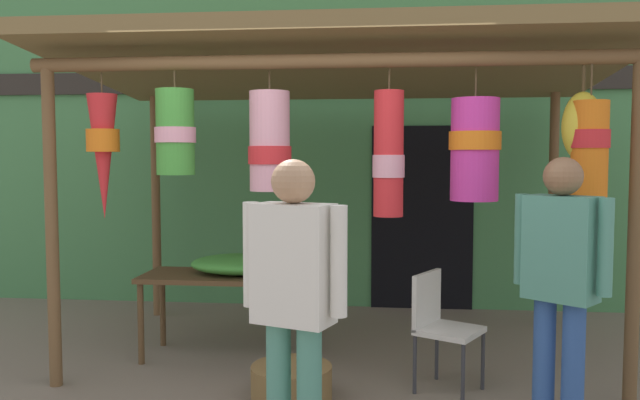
% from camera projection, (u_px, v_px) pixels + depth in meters
% --- Properties ---
extents(ground_plane, '(30.00, 30.00, 0.00)m').
position_uv_depth(ground_plane, '(302.00, 394.00, 4.54)').
color(ground_plane, '#756656').
extents(shop_facade, '(11.91, 0.29, 4.02)m').
position_uv_depth(shop_facade, '(335.00, 126.00, 7.17)').
color(shop_facade, '#47844C').
rests_on(shop_facade, ground_plane).
extents(market_stall_canopy, '(4.52, 2.60, 2.61)m').
position_uv_depth(market_stall_canopy, '(343.00, 84.00, 5.19)').
color(market_stall_canopy, brown).
rests_on(market_stall_canopy, ground_plane).
extents(display_table, '(1.48, 0.61, 0.70)m').
position_uv_depth(display_table, '(232.00, 283.00, 5.32)').
color(display_table, brown).
rests_on(display_table, ground_plane).
extents(flower_heap_on_table, '(0.83, 0.58, 0.16)m').
position_uv_depth(flower_heap_on_table, '(242.00, 264.00, 5.33)').
color(flower_heap_on_table, green).
rests_on(flower_heap_on_table, display_table).
extents(folding_chair, '(0.54, 0.54, 0.84)m').
position_uv_depth(folding_chair, '(440.00, 320.00, 4.59)').
color(folding_chair, beige).
rests_on(folding_chair, ground_plane).
extents(wicker_basket_by_table, '(0.56, 0.56, 0.24)m').
position_uv_depth(wicker_basket_by_table, '(292.00, 383.00, 4.40)').
color(wicker_basket_by_table, brown).
rests_on(wicker_basket_by_table, ground_plane).
extents(vendor_in_orange, '(0.56, 0.34, 1.66)m').
position_uv_depth(vendor_in_orange, '(294.00, 292.00, 3.29)').
color(vendor_in_orange, '#4C8E7A').
rests_on(vendor_in_orange, ground_plane).
extents(customer_foreground, '(0.48, 0.42, 1.67)m').
position_uv_depth(customer_foreground, '(561.00, 273.00, 3.79)').
color(customer_foreground, '#2D5193').
rests_on(customer_foreground, ground_plane).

